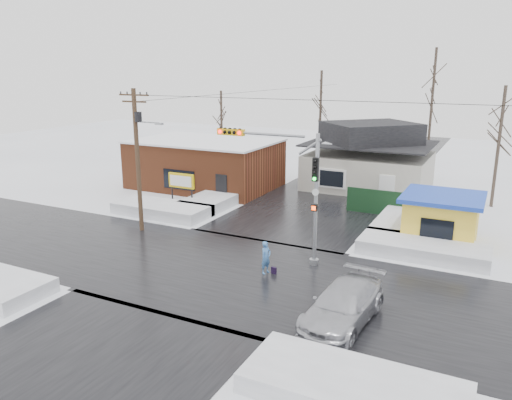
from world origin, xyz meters
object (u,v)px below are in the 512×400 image
at_px(pedestrian, 266,258).
at_px(car, 343,305).
at_px(kiosk, 441,218).
at_px(utility_pole, 138,152).
at_px(marquee_sign, 181,182).
at_px(traffic_signal, 288,179).

xyz_separation_m(pedestrian, car, (5.04, -3.23, -0.05)).
xyz_separation_m(kiosk, pedestrian, (-7.28, -9.23, -0.62)).
relative_size(utility_pole, marquee_sign, 3.53).
distance_m(marquee_sign, car, 20.22).
distance_m(utility_pole, pedestrian, 11.35).
bearing_deg(traffic_signal, car, -48.41).
xyz_separation_m(utility_pole, marquee_sign, (-1.07, 5.99, -3.19)).
bearing_deg(utility_pole, kiosk, 20.44).
xyz_separation_m(traffic_signal, car, (4.83, -5.44, -3.75)).
bearing_deg(utility_pole, pedestrian, -15.10).
height_order(marquee_sign, kiosk, kiosk).
distance_m(kiosk, pedestrian, 11.77).
bearing_deg(traffic_signal, pedestrian, -95.51).
bearing_deg(kiosk, traffic_signal, -135.16).
bearing_deg(car, kiosk, 84.08).
bearing_deg(kiosk, marquee_sign, -178.45).
bearing_deg(utility_pole, marquee_sign, 100.13).
height_order(pedestrian, car, pedestrian).
height_order(marquee_sign, pedestrian, marquee_sign).
relative_size(marquee_sign, pedestrian, 1.51).
height_order(traffic_signal, pedestrian, traffic_signal).
distance_m(utility_pole, marquee_sign, 6.87).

